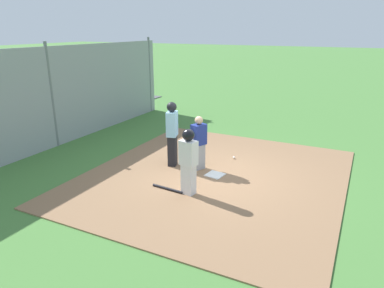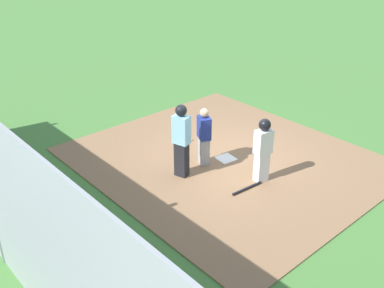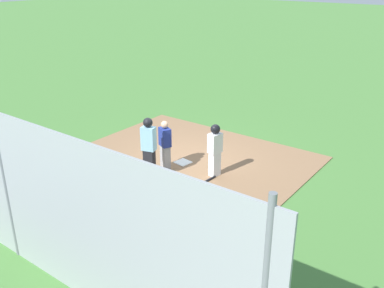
# 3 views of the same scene
# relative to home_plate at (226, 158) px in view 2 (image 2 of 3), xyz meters

# --- Properties ---
(ground_plane) EXTENTS (140.00, 140.00, 0.00)m
(ground_plane) POSITION_rel_home_plate_xyz_m (0.00, 0.00, -0.04)
(ground_plane) COLOR #477A38
(dirt_infield) EXTENTS (7.20, 6.40, 0.03)m
(dirt_infield) POSITION_rel_home_plate_xyz_m (0.00, 0.00, -0.03)
(dirt_infield) COLOR #896647
(dirt_infield) RESTS_ON ground_plane
(home_plate) EXTENTS (0.50, 0.50, 0.02)m
(home_plate) POSITION_rel_home_plate_xyz_m (0.00, 0.00, 0.00)
(home_plate) COLOR white
(home_plate) RESTS_ON dirt_infield
(catcher) EXTENTS (0.45, 0.40, 1.49)m
(catcher) POSITION_rel_home_plate_xyz_m (-0.21, -0.58, 0.75)
(catcher) COLOR #9E9EA3
(catcher) RESTS_ON dirt_infield
(umpire) EXTENTS (0.44, 0.35, 1.81)m
(umpire) POSITION_rel_home_plate_xyz_m (-0.14, -1.36, 0.95)
(umpire) COLOR black
(umpire) RESTS_ON dirt_infield
(runner) EXTENTS (0.33, 0.42, 1.57)m
(runner) POSITION_rel_home_plate_xyz_m (1.27, -0.14, 0.88)
(runner) COLOR silver
(runner) RESTS_ON dirt_infield
(baseball_bat) EXTENTS (0.13, 0.86, 0.06)m
(baseball_bat) POSITION_rel_home_plate_xyz_m (1.33, -0.67, 0.02)
(baseball_bat) COLOR black
(baseball_bat) RESTS_ON dirt_infield
(catcher_mask) EXTENTS (0.24, 0.20, 0.12)m
(catcher_mask) POSITION_rel_home_plate_xyz_m (-0.73, -0.83, 0.05)
(catcher_mask) COLOR navy
(catcher_mask) RESTS_ON dirt_infield
(baseball) EXTENTS (0.07, 0.07, 0.07)m
(baseball) POSITION_rel_home_plate_xyz_m (-1.38, 0.03, 0.03)
(baseball) COLOR white
(baseball) RESTS_ON dirt_infield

